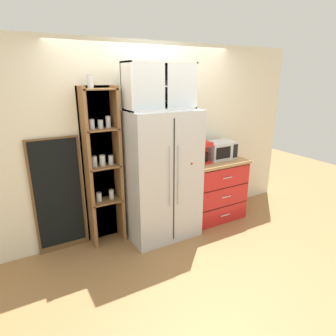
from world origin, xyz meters
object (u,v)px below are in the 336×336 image
Objects in this scene: mug_charcoal at (217,157)px; bottle_green at (216,153)px; microwave at (219,150)px; coffee_maker at (203,152)px; mug_navy at (214,156)px; refrigerator at (161,175)px; chalkboard_menu at (58,196)px.

bottle_green reaches higher than mug_charcoal.
microwave is at bearing 25.64° from bottle_green.
microwave reaches higher than mug_charcoal.
mug_navy is (0.24, 0.04, -0.11)m from coffee_maker.
refrigerator reaches higher than microwave.
mug_charcoal is 0.49× the size of bottle_green.
refrigerator is 0.95m from mug_charcoal.
refrigerator is 16.34× the size of mug_navy.
chalkboard_menu is at bearing 166.85° from refrigerator.
coffee_maker reaches higher than microwave.
microwave is 1.42× the size of coffee_maker.
refrigerator is 5.55× the size of coffee_maker.
chalkboard_menu is (-1.97, 0.25, -0.35)m from coffee_maker.
microwave is 0.12m from bottle_green.
refrigerator is 0.95m from mug_navy.
coffee_maker reaches higher than mug_navy.
refrigerator reaches higher than mug_charcoal.
chalkboard_menu is at bearing 172.86° from coffee_maker.
refrigerator is 1.19× the size of chalkboard_menu.
bottle_green is (-0.00, 0.03, 0.06)m from mug_charcoal.
bottle_green is 0.17× the size of chalkboard_menu.
coffee_maker is at bearing -170.16° from mug_navy.
microwave is at bearing -5.07° from chalkboard_menu.
refrigerator is 1.07m from microwave.
chalkboard_menu reaches higher than mug_navy.
microwave is 0.35m from coffee_maker.
microwave is at bearing 4.99° from refrigerator.
mug_navy is 0.08m from mug_charcoal.
coffee_maker is at bearing 170.93° from mug_charcoal.
refrigerator is at bearing -13.15° from chalkboard_menu.
microwave is 0.15m from mug_charcoal.
microwave reaches higher than mug_navy.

